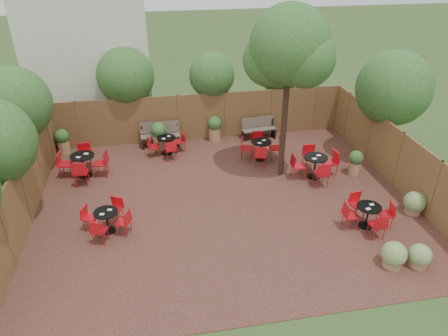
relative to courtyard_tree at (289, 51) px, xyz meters
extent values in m
plane|color=#354F23|center=(-2.33, -1.41, -4.48)|extent=(80.00, 80.00, 0.00)
cube|color=#351C15|center=(-2.33, -1.41, -4.47)|extent=(12.00, 10.00, 0.02)
cube|color=brown|center=(-2.33, 3.59, -3.48)|extent=(12.00, 0.08, 2.00)
cube|color=brown|center=(-8.33, -1.41, -3.48)|extent=(0.08, 10.00, 2.00)
cube|color=brown|center=(3.67, -1.41, -3.48)|extent=(0.08, 10.00, 2.00)
cube|color=beige|center=(-6.83, 6.59, -0.48)|extent=(5.00, 4.00, 8.00)
sphere|color=#26561B|center=(-8.93, 1.59, -1.72)|extent=(2.50, 2.50, 2.50)
sphere|color=#26561B|center=(-5.33, 4.29, -1.78)|extent=(2.31, 2.31, 2.31)
sphere|color=#26561B|center=(-1.83, 4.19, -1.91)|extent=(1.90, 1.90, 1.90)
sphere|color=#26561B|center=(1.17, 4.39, -1.88)|extent=(1.99, 1.99, 1.99)
sphere|color=#26561B|center=(4.27, 0.59, -1.66)|extent=(2.72, 2.72, 2.72)
cylinder|color=black|center=(0.01, 0.01, -2.01)|extent=(0.23, 0.23, 4.90)
sphere|color=#26561B|center=(0.01, 0.01, 0.20)|extent=(2.55, 2.55, 2.55)
sphere|color=#26561B|center=(-0.49, 0.41, -0.34)|extent=(1.78, 1.78, 1.78)
sphere|color=#26561B|center=(0.41, -0.39, -0.15)|extent=(1.86, 1.86, 1.86)
cube|color=brown|center=(-4.16, 3.14, -4.00)|extent=(1.60, 0.49, 0.05)
cube|color=brown|center=(-4.16, 3.35, -3.71)|extent=(1.60, 0.13, 0.48)
cube|color=black|center=(-4.88, 3.14, -4.24)|extent=(0.07, 0.48, 0.43)
cube|color=black|center=(-3.43, 3.14, -4.24)|extent=(0.07, 0.48, 0.43)
cube|color=brown|center=(0.00, 3.14, -4.04)|extent=(1.48, 0.58, 0.05)
cube|color=brown|center=(0.00, 3.33, -3.78)|extent=(1.45, 0.26, 0.44)
cube|color=black|center=(-0.65, 3.14, -4.26)|extent=(0.10, 0.44, 0.39)
cube|color=black|center=(0.66, 3.14, -4.26)|extent=(0.10, 0.44, 0.39)
cylinder|color=black|center=(-3.95, 2.39, -4.44)|extent=(0.42, 0.42, 0.03)
cylinder|color=black|center=(-3.95, 2.39, -4.10)|extent=(0.05, 0.05, 0.67)
cylinder|color=black|center=(-3.95, 2.39, -3.76)|extent=(0.73, 0.73, 0.03)
cube|color=white|center=(-3.84, 2.47, -3.74)|extent=(0.16, 0.13, 0.01)
cube|color=white|center=(-4.05, 2.28, -3.74)|extent=(0.16, 0.13, 0.01)
cylinder|color=black|center=(1.13, -0.43, -4.44)|extent=(0.48, 0.48, 0.03)
cylinder|color=black|center=(1.13, -0.43, -4.05)|extent=(0.05, 0.05, 0.77)
cylinder|color=black|center=(1.13, -0.43, -3.65)|extent=(0.84, 0.84, 0.03)
cube|color=white|center=(1.26, -0.34, -3.63)|extent=(0.16, 0.12, 0.02)
cube|color=white|center=(1.02, -0.56, -3.63)|extent=(0.16, 0.12, 0.02)
cylinder|color=black|center=(1.60, -3.47, -4.44)|extent=(0.42, 0.42, 0.03)
cylinder|color=black|center=(1.60, -3.47, -4.10)|extent=(0.05, 0.05, 0.67)
cylinder|color=black|center=(1.60, -3.47, -3.76)|extent=(0.73, 0.73, 0.03)
cube|color=white|center=(1.71, -3.40, -3.74)|extent=(0.13, 0.10, 0.01)
cube|color=white|center=(1.50, -3.59, -3.74)|extent=(0.13, 0.10, 0.01)
cylinder|color=black|center=(-0.40, 1.25, -4.44)|extent=(0.45, 0.45, 0.03)
cylinder|color=black|center=(-0.40, 1.25, -4.08)|extent=(0.05, 0.05, 0.72)
cylinder|color=black|center=(-0.40, 1.25, -3.71)|extent=(0.78, 0.78, 0.03)
cube|color=white|center=(-0.28, 1.33, -3.69)|extent=(0.16, 0.13, 0.02)
cube|color=white|center=(-0.51, 1.13, -3.69)|extent=(0.16, 0.13, 0.02)
cylinder|color=black|center=(-5.98, -2.32, -4.44)|extent=(0.41, 0.41, 0.03)
cylinder|color=black|center=(-5.98, -2.32, -4.11)|extent=(0.05, 0.05, 0.65)
cylinder|color=black|center=(-5.98, -2.32, -3.78)|extent=(0.70, 0.70, 0.03)
cube|color=white|center=(-5.87, -2.24, -3.76)|extent=(0.15, 0.13, 0.01)
cube|color=white|center=(-6.07, -2.43, -3.76)|extent=(0.15, 0.13, 0.01)
cylinder|color=black|center=(-6.98, 1.15, -4.44)|extent=(0.49, 0.49, 0.03)
cylinder|color=black|center=(-6.98, 1.15, -4.04)|extent=(0.06, 0.06, 0.78)
cylinder|color=black|center=(-6.98, 1.15, -3.64)|extent=(0.85, 0.85, 0.03)
cube|color=white|center=(-6.85, 1.24, -3.61)|extent=(0.16, 0.12, 0.02)
cube|color=white|center=(-7.09, 1.02, -3.61)|extent=(0.16, 0.12, 0.02)
cylinder|color=#996F4C|center=(-4.22, 2.93, -4.16)|extent=(0.51, 0.51, 0.59)
sphere|color=#26561B|center=(-4.22, 2.93, -3.64)|extent=(0.62, 0.62, 0.62)
cylinder|color=#996F4C|center=(-1.88, 3.29, -4.18)|extent=(0.48, 0.48, 0.55)
sphere|color=#26561B|center=(-1.88, 3.29, -3.69)|extent=(0.58, 0.58, 0.58)
cylinder|color=#996F4C|center=(-7.98, 3.19, -4.19)|extent=(0.46, 0.46, 0.53)
sphere|color=#26561B|center=(-7.98, 3.19, -3.71)|extent=(0.56, 0.56, 0.56)
cylinder|color=#996F4C|center=(2.64, -0.49, -4.21)|extent=(0.43, 0.43, 0.49)
sphere|color=#26561B|center=(2.64, -0.49, -3.78)|extent=(0.51, 0.51, 0.51)
cylinder|color=#996F4C|center=(2.13, -5.30, -4.36)|extent=(0.44, 0.44, 0.20)
sphere|color=olive|center=(2.13, -5.30, -4.10)|extent=(0.60, 0.60, 0.60)
cylinder|color=#996F4C|center=(1.46, -5.17, -4.35)|extent=(0.49, 0.49, 0.22)
sphere|color=olive|center=(1.46, -5.17, -4.07)|extent=(0.66, 0.66, 0.66)
cylinder|color=#996F4C|center=(3.37, -3.09, -4.34)|extent=(0.50, 0.50, 0.23)
sphere|color=olive|center=(3.37, -3.09, -4.06)|extent=(0.68, 0.68, 0.68)
camera|label=1|loc=(-4.41, -12.60, 3.18)|focal=33.46mm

